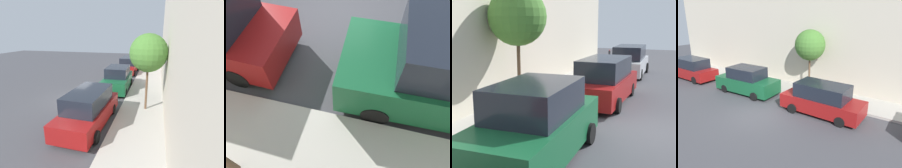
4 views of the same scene
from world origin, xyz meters
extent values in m
plane|color=#424247|center=(0.00, 0.00, 0.00)|extent=(60.00, 60.00, 0.00)
cube|color=#B2ADA3|center=(4.82, 0.00, 0.07)|extent=(2.63, 32.00, 0.15)
cylinder|color=black|center=(1.37, -1.59, 0.30)|extent=(0.22, 0.60, 0.60)
cylinder|color=black|center=(3.17, -1.59, 0.30)|extent=(0.22, 0.60, 0.60)
cylinder|color=black|center=(1.49, 1.67, 0.30)|extent=(0.22, 0.60, 0.60)
cylinder|color=black|center=(3.35, 1.67, 0.30)|extent=(0.22, 0.60, 0.60)
camera|label=1|loc=(5.53, -10.96, 4.73)|focal=28.00mm
camera|label=2|loc=(5.53, 1.40, 4.46)|focal=35.00mm
camera|label=3|loc=(-0.91, 9.75, 3.43)|focal=50.00mm
camera|label=4|loc=(-8.76, -8.21, 5.94)|focal=35.00mm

